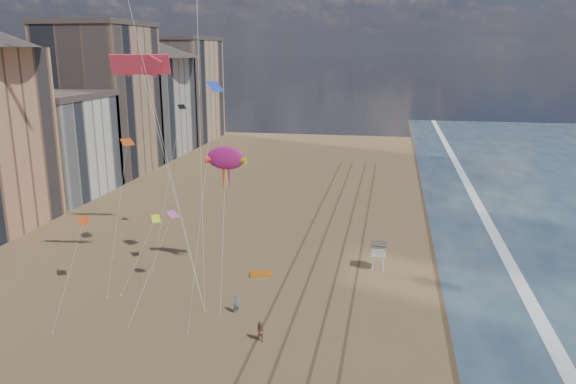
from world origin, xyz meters
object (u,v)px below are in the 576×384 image
object	(u,v)px
kite_flyer_a	(236,304)
kite_flyer_b	(260,332)
lifeguard_stand	(378,250)
show_kite	(226,158)
grounded_kite	(261,274)

from	to	relation	value
kite_flyer_a	kite_flyer_b	distance (m)	5.81
lifeguard_stand	show_kite	bearing A→B (deg)	-163.25
kite_flyer_b	show_kite	bearing A→B (deg)	131.18
grounded_kite	show_kite	world-z (taller)	show_kite
show_kite	kite_flyer_a	bearing A→B (deg)	-69.13
lifeguard_stand	kite_flyer_b	xyz separation A→B (m)	(-9.17, -17.64, -1.52)
grounded_kite	kite_flyer_a	world-z (taller)	kite_flyer_a
lifeguard_stand	show_kite	world-z (taller)	show_kite
show_kite	kite_flyer_b	size ratio (longest dim) A/B	8.95
kite_flyer_a	lifeguard_stand	bearing A→B (deg)	17.79
lifeguard_stand	kite_flyer_a	world-z (taller)	lifeguard_stand
show_kite	kite_flyer_b	distance (m)	18.84
lifeguard_stand	grounded_kite	size ratio (longest dim) A/B	1.39
lifeguard_stand	grounded_kite	distance (m)	13.15
grounded_kite	kite_flyer_b	world-z (taller)	kite_flyer_b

